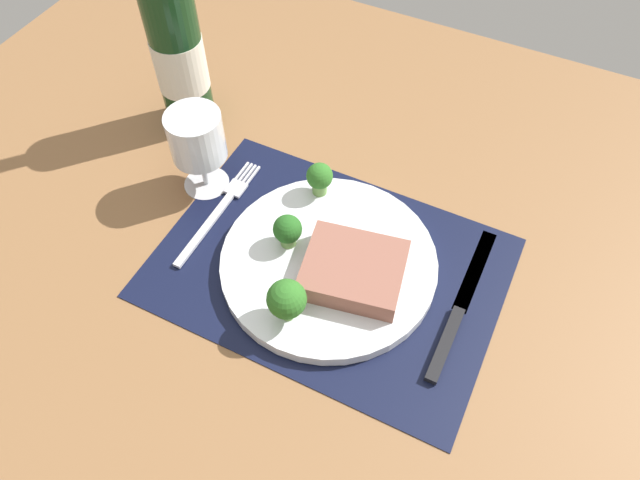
{
  "coord_description": "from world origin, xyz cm",
  "views": [
    {
      "loc": [
        17.11,
        -37.16,
        61.51
      ],
      "look_at": [
        -2.24,
        2.12,
        1.9
      ],
      "focal_mm": 33.25,
      "sensor_mm": 36.0,
      "label": 1
    }
  ],
  "objects": [
    {
      "name": "wine_glass",
      "position": [
        -21.21,
        5.14,
        8.19
      ],
      "size": [
        7.18,
        7.18,
        12.25
      ],
      "color": "silver",
      "rests_on": "ground_plane"
    },
    {
      "name": "knife",
      "position": [
        16.52,
        0.53,
        0.6
      ],
      "size": [
        1.8,
        23.0,
        0.8
      ],
      "rotation": [
        0.0,
        0.0,
        0.05
      ],
      "color": "black",
      "rests_on": "placemat"
    },
    {
      "name": "ground_plane",
      "position": [
        0.0,
        0.0,
        -1.5
      ],
      "size": [
        140.0,
        110.0,
        3.0
      ],
      "primitive_type": "cube",
      "color": "brown"
    },
    {
      "name": "fork",
      "position": [
        -16.86,
        1.42,
        0.55
      ],
      "size": [
        2.4,
        19.2,
        0.5
      ],
      "rotation": [
        0.0,
        0.0,
        -0.01
      ],
      "color": "silver",
      "rests_on": "placemat"
    },
    {
      "name": "steak",
      "position": [
        3.68,
        -0.97,
        3.32
      ],
      "size": [
        13.27,
        11.93,
        2.85
      ],
      "primitive_type": "cube",
      "rotation": [
        0.0,
        0.0,
        0.19
      ],
      "color": "#8C5647",
      "rests_on": "plate"
    },
    {
      "name": "wine_bottle",
      "position": [
        -30.49,
        15.61,
        11.49
      ],
      "size": [
        7.24,
        7.24,
        31.33
      ],
      "color": "#143819",
      "rests_on": "ground_plane"
    },
    {
      "name": "broccoli_center",
      "position": [
        -0.73,
        -9.19,
        5.63
      ],
      "size": [
        4.49,
        4.49,
        6.09
      ],
      "color": "#6B994C",
      "rests_on": "plate"
    },
    {
      "name": "placemat",
      "position": [
        0.0,
        0.0,
        0.15
      ],
      "size": [
        42.01,
        30.13,
        0.3
      ],
      "primitive_type": "cube",
      "color": "black",
      "rests_on": "ground_plane"
    },
    {
      "name": "plate",
      "position": [
        0.0,
        0.0,
        1.1
      ],
      "size": [
        26.65,
        26.65,
        1.6
      ],
      "primitive_type": "cylinder",
      "color": "silver",
      "rests_on": "placemat"
    },
    {
      "name": "broccoli_back_left",
      "position": [
        -5.81,
        9.25,
        4.7
      ],
      "size": [
        3.47,
        3.47,
        4.83
      ],
      "color": "#6B994C",
      "rests_on": "plate"
    },
    {
      "name": "broccoli_near_steak",
      "position": [
        -5.58,
        0.21,
        4.51
      ],
      "size": [
        3.59,
        3.59,
        4.62
      ],
      "color": "#6B994C",
      "rests_on": "plate"
    }
  ]
}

